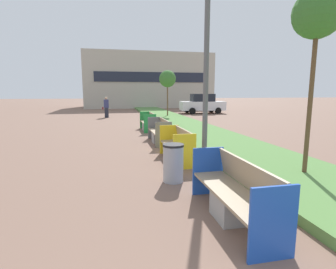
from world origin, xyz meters
name	(u,v)px	position (x,y,z in m)	size (l,w,h in m)	color
planter_grass_strip	(204,134)	(3.20, 12.00, 0.09)	(2.80, 120.00, 0.18)	#568442
building_backdrop	(147,81)	(4.00, 37.44, 3.51)	(16.49, 8.41, 7.01)	#B2AD9E
bench_blue_frame	(234,197)	(0.94, 4.24, 0.37)	(0.65, 2.20, 0.94)	#9E9B96
bench_yellow_frame	(177,148)	(0.94, 7.98, 0.36)	(0.65, 1.94, 0.94)	#9E9B96
bench_grey_frame	(160,133)	(0.94, 10.87, 0.37)	(0.65, 2.01, 0.94)	#9E9B96
bench_green_frame	(148,124)	(0.93, 14.30, 0.36)	(0.65, 1.88, 0.94)	#9E9B96
litter_bin	(173,163)	(0.40, 6.18, 0.43)	(0.48, 0.48, 0.86)	#9EA0A5
sapling_tree_near	(318,16)	(3.40, 5.68, 3.59)	(1.04, 1.04, 4.17)	brown
sapling_tree_far	(168,79)	(3.40, 21.06, 3.03)	(1.31, 1.31, 3.70)	brown
pedestrian_walking	(106,107)	(-1.37, 22.13, 0.83)	(0.53, 0.24, 1.65)	#232633
parked_car_distant	(202,104)	(7.59, 24.70, 0.91)	(4.30, 2.03, 1.86)	silver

